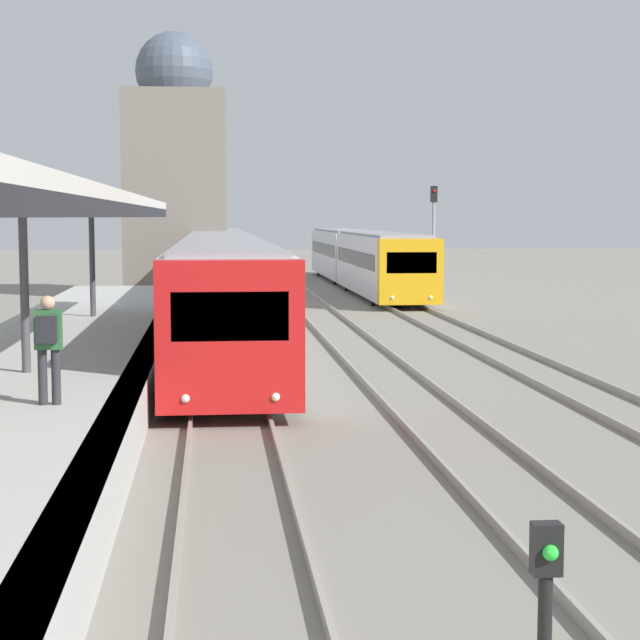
{
  "coord_description": "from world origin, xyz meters",
  "views": [
    {
      "loc": [
        -0.3,
        -4.97,
        3.76
      ],
      "look_at": [
        1.89,
        16.79,
        1.65
      ],
      "focal_mm": 60.0,
      "sensor_mm": 36.0,
      "label": 1
    }
  ],
  "objects_px": {
    "train_far": "(361,256)",
    "signal_mast_far": "(434,230)",
    "signal_post_near": "(545,614)",
    "train_near": "(220,271)",
    "person_on_platform": "(48,341)"
  },
  "relations": [
    {
      "from": "train_far",
      "to": "signal_post_near",
      "type": "xyz_separation_m",
      "value": [
        -5.64,
        -49.41,
        -0.62
      ]
    },
    {
      "from": "train_near",
      "to": "train_far",
      "type": "distance_m",
      "value": 17.4
    },
    {
      "from": "train_far",
      "to": "signal_mast_far",
      "type": "xyz_separation_m",
      "value": [
        1.82,
        -9.96,
        1.53
      ]
    },
    {
      "from": "signal_post_near",
      "to": "signal_mast_far",
      "type": "distance_m",
      "value": 40.21
    },
    {
      "from": "train_far",
      "to": "signal_mast_far",
      "type": "height_order",
      "value": "signal_mast_far"
    },
    {
      "from": "train_near",
      "to": "person_on_platform",
      "type": "bearing_deg",
      "value": -96.54
    },
    {
      "from": "person_on_platform",
      "to": "signal_post_near",
      "type": "relative_size",
      "value": 0.98
    },
    {
      "from": "signal_post_near",
      "to": "signal_mast_far",
      "type": "height_order",
      "value": "signal_mast_far"
    },
    {
      "from": "train_near",
      "to": "train_far",
      "type": "xyz_separation_m",
      "value": [
        7.58,
        15.66,
        -0.05
      ]
    },
    {
      "from": "person_on_platform",
      "to": "signal_mast_far",
      "type": "bearing_deg",
      "value": 67.9
    },
    {
      "from": "signal_post_near",
      "to": "train_far",
      "type": "bearing_deg",
      "value": 83.49
    },
    {
      "from": "signal_post_near",
      "to": "signal_mast_far",
      "type": "xyz_separation_m",
      "value": [
        7.45,
        39.45,
        2.15
      ]
    },
    {
      "from": "person_on_platform",
      "to": "signal_post_near",
      "type": "xyz_separation_m",
      "value": [
        4.72,
        -9.47,
        -0.85
      ]
    },
    {
      "from": "train_far",
      "to": "signal_mast_far",
      "type": "relative_size",
      "value": 5.66
    },
    {
      "from": "train_far",
      "to": "signal_mast_far",
      "type": "bearing_deg",
      "value": -79.67
    }
  ]
}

